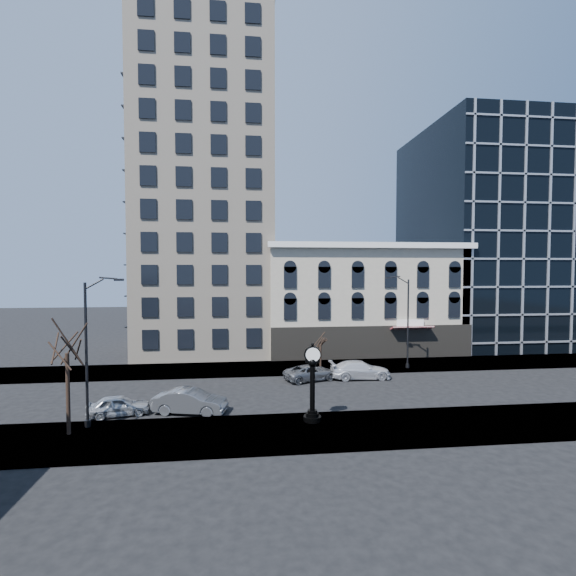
{
  "coord_description": "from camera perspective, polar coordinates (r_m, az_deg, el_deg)",
  "views": [
    {
      "loc": [
        -2.08,
        -31.92,
        9.56
      ],
      "look_at": [
        2.0,
        4.0,
        8.0
      ],
      "focal_mm": 26.0,
      "sensor_mm": 36.0,
      "label": 1
    }
  ],
  "objects": [
    {
      "name": "sidewalk_near",
      "position": [
        25.82,
        -1.49,
        -19.12
      ],
      "size": [
        160.0,
        6.0,
        0.12
      ],
      "primitive_type": "cube",
      "color": "gray",
      "rests_on": "ground"
    },
    {
      "name": "car_near_a",
      "position": [
        30.51,
        -22.14,
        -14.66
      ],
      "size": [
        4.16,
        2.38,
        1.33
      ],
      "primitive_type": "imported",
      "rotation": [
        0.0,
        0.0,
        1.79
      ],
      "color": "#A5A8AD",
      "rests_on": "ground"
    },
    {
      "name": "street_clock",
      "position": [
        26.74,
        3.36,
        -13.2
      ],
      "size": [
        1.11,
        1.11,
        4.91
      ],
      "rotation": [
        0.0,
        0.0,
        -0.14
      ],
      "color": "black",
      "rests_on": "sidewalk_near"
    },
    {
      "name": "street_lamp_near",
      "position": [
        27.48,
        -24.59,
        -2.95
      ],
      "size": [
        2.38,
        0.56,
        9.21
      ],
      "rotation": [
        0.0,
        0.0,
        0.12
      ],
      "color": "black",
      "rests_on": "sidewalk_near"
    },
    {
      "name": "street_lamp_far",
      "position": [
        41.4,
        15.25,
        -1.24
      ],
      "size": [
        2.34,
        0.47,
        9.04
      ],
      "rotation": [
        0.0,
        0.0,
        3.06
      ],
      "color": "black",
      "rests_on": "sidewalk_far"
    },
    {
      "name": "bare_tree_far",
      "position": [
        39.94,
        4.48,
        -7.0
      ],
      "size": [
        2.22,
        2.22,
        3.81
      ],
      "color": "#302118",
      "rests_on": "sidewalk_far"
    },
    {
      "name": "victorian_row",
      "position": [
        49.97,
        9.91,
        -1.65
      ],
      "size": [
        22.6,
        11.19,
        12.5
      ],
      "color": "#B8AD97",
      "rests_on": "ground"
    },
    {
      "name": "glass_office",
      "position": [
        63.02,
        26.45,
        6.25
      ],
      "size": [
        20.0,
        20.15,
        28.0
      ],
      "color": "black",
      "rests_on": "ground"
    },
    {
      "name": "cream_tower",
      "position": [
        51.89,
        -11.12,
        13.27
      ],
      "size": [
        15.9,
        15.4,
        42.5
      ],
      "color": "beige",
      "rests_on": "ground"
    },
    {
      "name": "sidewalk_far",
      "position": [
        41.09,
        -3.46,
        -10.9
      ],
      "size": [
        160.0,
        6.0,
        0.12
      ],
      "primitive_type": "cube",
      "color": "gray",
      "rests_on": "ground"
    },
    {
      "name": "bare_tree_near",
      "position": [
        27.01,
        -28.02,
        -5.74
      ],
      "size": [
        4.41,
        4.41,
        7.57
      ],
      "color": "#302118",
      "rests_on": "sidewalk_near"
    },
    {
      "name": "ground",
      "position": [
        33.39,
        -2.72,
        -14.17
      ],
      "size": [
        160.0,
        160.0,
        0.0
      ],
      "primitive_type": "plane",
      "color": "black",
      "rests_on": "ground"
    },
    {
      "name": "car_far_b",
      "position": [
        37.9,
        9.82,
        -10.97
      ],
      "size": [
        5.38,
        2.29,
        1.55
      ],
      "primitive_type": "imported",
      "rotation": [
        0.0,
        0.0,
        1.55
      ],
      "color": "silver",
      "rests_on": "ground"
    },
    {
      "name": "car_near_b",
      "position": [
        29.54,
        -13.21,
        -14.85
      ],
      "size": [
        5.1,
        2.75,
        1.59
      ],
      "primitive_type": "imported",
      "rotation": [
        0.0,
        0.0,
        1.34
      ],
      "color": "#595B60",
      "rests_on": "ground"
    },
    {
      "name": "car_far_a",
      "position": [
        36.93,
        3.13,
        -11.49
      ],
      "size": [
        5.14,
        3.51,
        1.31
      ],
      "primitive_type": "imported",
      "rotation": [
        0.0,
        0.0,
        1.88
      ],
      "color": "#595B60",
      "rests_on": "ground"
    }
  ]
}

